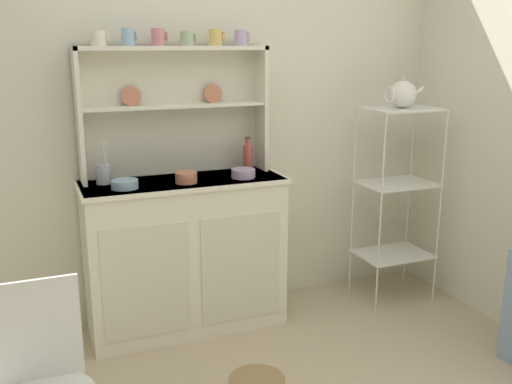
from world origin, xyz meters
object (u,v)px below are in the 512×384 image
Objects in this scene: wire_chair at (42,375)px; porcelain_teapot at (403,94)px; utensil_jar at (103,173)px; hutch_shelf_unit at (173,101)px; cup_cream_0 at (98,38)px; bakers_rack at (397,183)px; jam_bottle at (248,157)px; hutch_cabinet at (185,253)px; bowl_mixing_large at (125,184)px.

porcelain_teapot reaches higher than wire_chair.
utensil_jar reaches higher than wire_chair.
porcelain_teapot is (1.38, -0.28, 0.02)m from hutch_shelf_unit.
cup_cream_0 is 1.83m from porcelain_teapot.
hutch_shelf_unit is 4.43× the size of utensil_jar.
porcelain_teapot is at bearing 180.00° from bakers_rack.
cup_cream_0 is 1.09m from jam_bottle.
porcelain_teapot is at bearing -11.52° from hutch_shelf_unit.
jam_bottle reaches higher than hutch_cabinet.
bowl_mixing_large is (-0.34, -0.24, -0.41)m from hutch_shelf_unit.
hutch_cabinet is 4.74× the size of utensil_jar.
hutch_cabinet is at bearing 175.18° from porcelain_teapot.
cup_cream_0 is 0.46× the size of jam_bottle.
jam_bottle is at bearing 11.67° from bowl_mixing_large.
porcelain_teapot reaches higher than hutch_cabinet.
cup_cream_0 is 0.39× the size of utensil_jar.
utensil_jar is at bearing 74.58° from wire_chair.
bakers_rack is 1.00m from jam_bottle.
bowl_mixing_large is at bearing -144.99° from hutch_shelf_unit.
utensil_jar is at bearing -168.47° from hutch_shelf_unit.
bakers_rack is at bearing -11.51° from hutch_shelf_unit.
hutch_cabinet is 1.43m from bakers_rack.
hutch_shelf_unit is (0.00, 0.17, 0.87)m from hutch_cabinet.
porcelain_teapot is at bearing -4.82° from hutch_cabinet.
jam_bottle is at bearing -2.47° from cup_cream_0.
cup_cream_0 reaches higher than bakers_rack.
wire_chair is at bearing -155.21° from porcelain_teapot.
hutch_shelf_unit reaches higher than bakers_rack.
hutch_shelf_unit is 1.41m from porcelain_teapot.
utensil_jar is (-0.43, 0.08, 0.50)m from hutch_cabinet.
jam_bottle is at bearing 167.99° from bakers_rack.
cup_cream_0 reaches higher than hutch_cabinet.
bakers_rack reaches higher than bowl_mixing_large.
bowl_mixing_large is 0.69× the size of jam_bottle.
jam_bottle is (-0.95, 0.20, 0.20)m from bakers_rack.
hutch_shelf_unit is at bearing 35.01° from bowl_mixing_large.
utensil_jar reaches higher than bowl_mixing_large.
bakers_rack is (1.39, -0.28, -0.54)m from hutch_shelf_unit.
bakers_rack is 1.50× the size of wire_chair.
cup_cream_0 is at bearing 172.38° from porcelain_teapot.
utensil_jar is (0.40, 1.22, 0.45)m from wire_chair.
utensil_jar is at bearing -122.41° from cup_cream_0.
utensil_jar is (-0.43, -0.09, -0.37)m from hutch_shelf_unit.
porcelain_teapot reaches higher than bakers_rack.
hutch_shelf_unit is 0.56m from jam_bottle.
bowl_mixing_large is 1.78m from porcelain_teapot.
jam_bottle is at bearing 47.04° from wire_chair.
hutch_shelf_unit is at bearing 168.49° from bakers_rack.
wire_chair is at bearing -122.59° from hutch_shelf_unit.
cup_cream_0 is (-0.40, -0.04, 0.35)m from hutch_shelf_unit.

